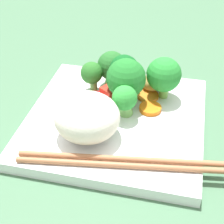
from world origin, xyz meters
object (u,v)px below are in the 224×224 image
chopstick_pair (124,162)px  broccoli_floret_2 (92,74)px  square_plate (116,120)px  carrot_slice_0 (148,96)px  rice_mound (87,117)px

chopstick_pair → broccoli_floret_2: bearing=110.1°
square_plate → carrot_slice_0: 6.60cm
carrot_slice_0 → chopstick_pair: (-14.10, 1.14, 0.12)cm
broccoli_floret_2 → carrot_slice_0: broccoli_floret_2 is taller
broccoli_floret_2 → chopstick_pair: broccoli_floret_2 is taller
rice_mound → carrot_slice_0: bearing=-33.2°
square_plate → broccoli_floret_2: 8.02cm
rice_mound → broccoli_floret_2: size_ratio=1.74×
square_plate → rice_mound: 6.53cm
broccoli_floret_2 → square_plate: bearing=-139.6°
square_plate → chopstick_pair: chopstick_pair is taller
rice_mound → carrot_slice_0: 12.19cm
chopstick_pair → carrot_slice_0: bearing=78.5°
carrot_slice_0 → chopstick_pair: chopstick_pair is taller
square_plate → rice_mound: bearing=149.4°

